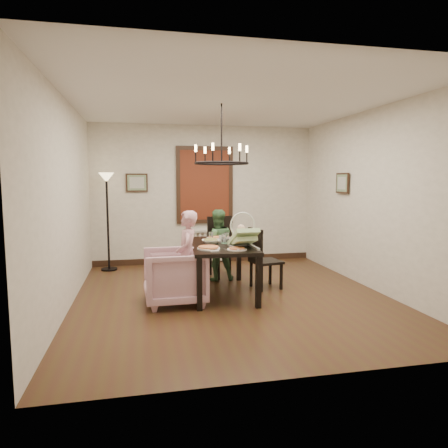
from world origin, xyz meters
name	(u,v)px	position (x,y,z in m)	size (l,w,h in m)	color
room_shell	(227,200)	(0.00, 0.37, 1.40)	(4.51, 5.00, 2.81)	#452717
dining_table	(222,250)	(-0.12, 0.17, 0.67)	(1.02, 1.67, 0.76)	black
chair_far	(224,247)	(0.15, 1.21, 0.53)	(0.47, 0.47, 1.07)	black
chair_right	(266,258)	(0.63, 0.33, 0.49)	(0.43, 0.43, 0.97)	black
armchair	(174,276)	(-0.85, -0.16, 0.38)	(0.82, 0.84, 0.76)	#CE9DB5
elderly_woman	(187,264)	(-0.67, -0.12, 0.53)	(0.39, 0.26, 1.07)	#D3959F
seated_man	(217,251)	(-0.03, 0.99, 0.50)	(0.49, 0.38, 1.01)	#457143
baby_bouncer	(243,236)	(0.11, -0.25, 0.93)	(0.39, 0.53, 0.35)	#C4EBA2
salad_bowl	(211,241)	(-0.28, 0.20, 0.80)	(0.32, 0.32, 0.08)	white
pizza_platter	(209,248)	(-0.38, -0.22, 0.78)	(0.32, 0.32, 0.04)	tan
drinking_glass	(224,238)	(-0.07, 0.24, 0.83)	(0.07, 0.07, 0.15)	silver
window_blinds	(205,185)	(0.00, 2.46, 1.60)	(1.00, 0.03, 1.40)	#5F2513
radiator	(205,246)	(0.00, 2.48, 0.35)	(0.92, 0.12, 0.62)	silver
picture_back	(137,183)	(-1.35, 2.47, 1.65)	(0.42, 0.03, 0.36)	black
picture_right	(342,183)	(2.21, 0.90, 1.65)	(0.42, 0.03, 0.36)	black
floor_lamp	(108,223)	(-1.90, 2.15, 0.90)	(0.30, 0.30, 1.80)	black
chandelier	(222,163)	(-0.12, 0.17, 1.95)	(0.80, 0.80, 0.04)	black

